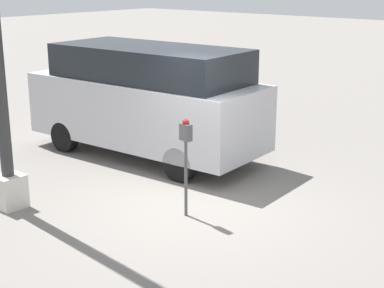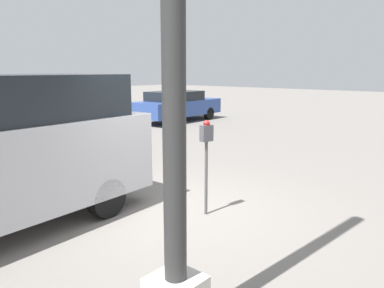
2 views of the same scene
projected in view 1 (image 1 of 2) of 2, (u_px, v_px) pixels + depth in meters
The scene contains 3 objects.
ground_plane at pixel (192, 204), 9.68m from camera, with size 80.00×80.00×0.00m, color slate.
parking_meter_near at pixel (186, 145), 8.93m from camera, with size 0.22×0.15×1.56m.
parked_van at pixel (147, 98), 11.99m from camera, with size 5.13×2.20×2.27m.
Camera 1 is at (-5.83, 6.88, 3.67)m, focal length 55.00 mm.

